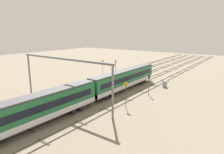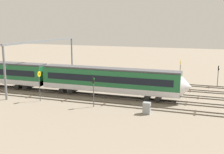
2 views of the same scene
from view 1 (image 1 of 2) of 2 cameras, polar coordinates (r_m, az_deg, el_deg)
The scene contains 12 objects.
ground_plane at distance 49.60m, azimuth -2.31°, elevation -3.45°, with size 192.94×192.94×0.00m, color gray.
track_near_foreground at distance 44.77m, azimuth 6.76°, elevation -5.25°, with size 176.94×2.40×0.16m.
track_with_train at distance 47.02m, azimuth 1.99°, elevation -4.27°, with size 176.94×2.40×0.16m.
track_middle at distance 49.58m, azimuth -2.31°, elevation -3.37°, with size 176.94×2.40×0.16m.
track_second_far at distance 52.39m, azimuth -6.15°, elevation -2.54°, with size 176.94×2.40×0.16m.
track_far_background at distance 55.43m, azimuth -9.59°, elevation -1.79°, with size 176.94×2.40×0.16m.
overhead_gantry at distance 38.95m, azimuth -13.88°, elevation 2.42°, with size 0.40×24.04×9.13m.
speed_sign_near_foreground at distance 37.22m, azimuth 3.99°, elevation -3.95°, with size 0.14×0.90×4.89m.
speed_sign_mid_trackside at distance 65.13m, azimuth -2.69°, elevation 3.45°, with size 0.14×1.01×4.93m.
signal_light_trackside_approach at distance 45.20m, azimuth 10.56°, elevation -1.37°, with size 0.31×0.32×4.55m.
signal_light_trackside_departure at distance 71.09m, azimuth 1.06°, elevation 3.75°, with size 0.31×0.32×4.04m.
relay_cabinet at distance 52.83m, azimuth 14.96°, elevation -1.94°, with size 1.04×0.81×1.64m.
Camera 1 is at (-37.18, -29.73, 13.91)m, focal length 31.81 mm.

